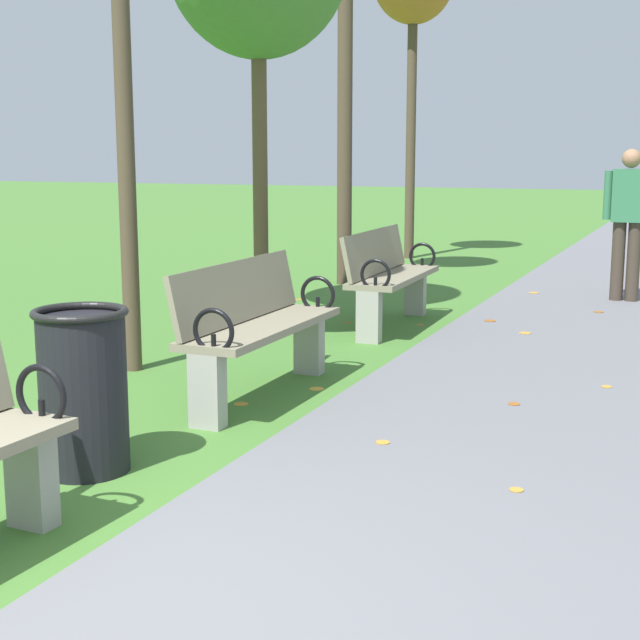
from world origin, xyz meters
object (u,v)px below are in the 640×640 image
park_bench_2 (256,325)px  park_bench_3 (389,275)px  trash_bin (83,390)px  pedestrian_walking (628,217)px

park_bench_2 → park_bench_3: 2.71m
park_bench_2 → park_bench_3: (0.00, 2.71, 0.00)m
park_bench_2 → trash_bin: size_ratio=1.91×
pedestrian_walking → trash_bin: (-2.03, -6.73, -0.50)m
pedestrian_walking → trash_bin: size_ratio=1.93×
park_bench_2 → trash_bin: (-0.15, -1.64, -0.06)m
park_bench_3 → trash_bin: size_ratio=1.92×
park_bench_3 → trash_bin: park_bench_3 is taller
trash_bin → pedestrian_walking: bearing=73.2°
pedestrian_walking → park_bench_2: bearing=-110.3°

